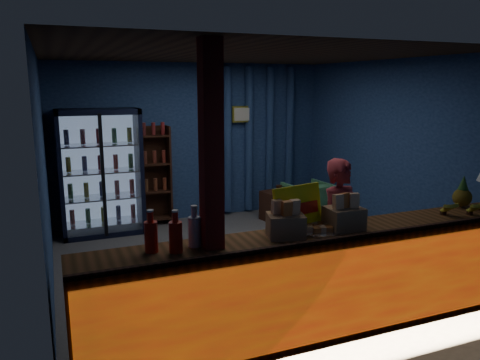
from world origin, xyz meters
name	(u,v)px	position (x,y,z in m)	size (l,w,h in m)	color
ground	(243,260)	(0.00, 0.00, 0.00)	(4.60, 4.60, 0.00)	#515154
room_walls	(243,140)	(0.00, 0.00, 1.57)	(4.60, 4.60, 4.60)	navy
counter	(322,282)	(0.00, -1.91, 0.48)	(4.40, 0.57, 0.99)	brown
support_post	(212,206)	(-1.05, -1.90, 1.30)	(0.16, 0.16, 2.60)	maroon
beverage_cooler	(100,173)	(-1.55, 1.92, 0.93)	(1.20, 0.62, 1.90)	black
bottle_shelf	(154,176)	(-0.70, 2.06, 0.79)	(0.50, 0.28, 1.60)	#3C1D13
curtain_folds	(249,140)	(1.00, 2.14, 1.30)	(1.74, 0.14, 2.50)	navy
framed_picture	(242,114)	(0.85, 2.10, 1.75)	(0.36, 0.04, 0.28)	gold
shopkeeper	(340,229)	(0.55, -1.36, 0.75)	(0.55, 0.36, 1.50)	maroon
green_chair	(308,201)	(1.74, 1.34, 0.32)	(0.68, 0.70, 0.64)	#56AC69
side_table	(279,205)	(1.28, 1.51, 0.25)	(0.61, 0.49, 0.59)	#3C1D13
yellow_sign	(298,209)	(-0.20, -1.78, 1.16)	(0.53, 0.21, 0.42)	#FFED0D
soda_bottles	(174,233)	(-1.35, -1.85, 1.09)	(0.46, 0.19, 0.34)	red
snack_box_left	(344,217)	(0.21, -1.90, 1.07)	(0.33, 0.27, 0.34)	#8C6543
snack_box_centre	(286,224)	(-0.37, -1.88, 1.07)	(0.37, 0.33, 0.33)	#8C6543
pastry_tray	(319,229)	(-0.03, -1.87, 0.97)	(0.41, 0.41, 0.07)	silver
banana_bunches	(478,206)	(1.81, -1.95, 1.03)	(0.97, 0.28, 0.16)	yellow
pineapple	(462,195)	(1.84, -1.72, 1.09)	(0.20, 0.20, 0.34)	olive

